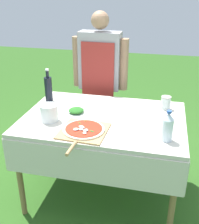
{
  "coord_description": "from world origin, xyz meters",
  "views": [
    {
      "loc": [
        0.45,
        -2.07,
        1.82
      ],
      "look_at": [
        -0.04,
        0.0,
        0.84
      ],
      "focal_mm": 45.0,
      "sensor_mm": 36.0,
      "label": 1
    }
  ],
  "objects_px": {
    "prep_table": "(104,126)",
    "sauce_jar": "(166,103)",
    "person_cook": "(100,75)",
    "oil_bottle": "(48,88)",
    "water_bottle": "(168,127)",
    "mixing_tub": "(49,113)",
    "pizza_on_peel": "(83,130)",
    "herb_container": "(76,111)"
  },
  "relations": [
    {
      "from": "person_cook",
      "to": "herb_container",
      "type": "height_order",
      "value": "person_cook"
    },
    {
      "from": "water_bottle",
      "to": "mixing_tub",
      "type": "xyz_separation_m",
      "value": [
        -0.93,
        0.11,
        -0.04
      ]
    },
    {
      "from": "water_bottle",
      "to": "mixing_tub",
      "type": "relative_size",
      "value": 1.6
    },
    {
      "from": "pizza_on_peel",
      "to": "oil_bottle",
      "type": "height_order",
      "value": "oil_bottle"
    },
    {
      "from": "oil_bottle",
      "to": "mixing_tub",
      "type": "bearing_deg",
      "value": -67.24
    },
    {
      "from": "water_bottle",
      "to": "mixing_tub",
      "type": "bearing_deg",
      "value": 173.43
    },
    {
      "from": "prep_table",
      "to": "mixing_tub",
      "type": "height_order",
      "value": "mixing_tub"
    },
    {
      "from": "person_cook",
      "to": "pizza_on_peel",
      "type": "bearing_deg",
      "value": 97.69
    },
    {
      "from": "prep_table",
      "to": "pizza_on_peel",
      "type": "height_order",
      "value": "pizza_on_peel"
    },
    {
      "from": "prep_table",
      "to": "oil_bottle",
      "type": "xyz_separation_m",
      "value": [
        -0.58,
        0.23,
        0.21
      ]
    },
    {
      "from": "person_cook",
      "to": "water_bottle",
      "type": "relative_size",
      "value": 6.86
    },
    {
      "from": "oil_bottle",
      "to": "water_bottle",
      "type": "height_order",
      "value": "oil_bottle"
    },
    {
      "from": "pizza_on_peel",
      "to": "herb_container",
      "type": "xyz_separation_m",
      "value": [
        -0.15,
        0.31,
        0.01
      ]
    },
    {
      "from": "oil_bottle",
      "to": "mixing_tub",
      "type": "xyz_separation_m",
      "value": [
        0.17,
        -0.4,
        -0.06
      ]
    },
    {
      "from": "person_cook",
      "to": "sauce_jar",
      "type": "relative_size",
      "value": 13.52
    },
    {
      "from": "prep_table",
      "to": "oil_bottle",
      "type": "distance_m",
      "value": 0.66
    },
    {
      "from": "pizza_on_peel",
      "to": "oil_bottle",
      "type": "distance_m",
      "value": 0.73
    },
    {
      "from": "herb_container",
      "to": "pizza_on_peel",
      "type": "bearing_deg",
      "value": -63.68
    },
    {
      "from": "mixing_tub",
      "to": "sauce_jar",
      "type": "distance_m",
      "value": 1.02
    },
    {
      "from": "person_cook",
      "to": "water_bottle",
      "type": "xyz_separation_m",
      "value": [
        0.72,
        -1.0,
        -0.02
      ]
    },
    {
      "from": "sauce_jar",
      "to": "pizza_on_peel",
      "type": "bearing_deg",
      "value": -135.46
    },
    {
      "from": "oil_bottle",
      "to": "sauce_jar",
      "type": "bearing_deg",
      "value": 3.0
    },
    {
      "from": "herb_container",
      "to": "water_bottle",
      "type": "bearing_deg",
      "value": -20.92
    },
    {
      "from": "pizza_on_peel",
      "to": "water_bottle",
      "type": "xyz_separation_m",
      "value": [
        0.61,
        0.02,
        0.09
      ]
    },
    {
      "from": "pizza_on_peel",
      "to": "water_bottle",
      "type": "relative_size",
      "value": 2.28
    },
    {
      "from": "pizza_on_peel",
      "to": "mixing_tub",
      "type": "height_order",
      "value": "mixing_tub"
    },
    {
      "from": "water_bottle",
      "to": "mixing_tub",
      "type": "height_order",
      "value": "water_bottle"
    },
    {
      "from": "person_cook",
      "to": "herb_container",
      "type": "relative_size",
      "value": 7.9
    },
    {
      "from": "prep_table",
      "to": "pizza_on_peel",
      "type": "bearing_deg",
      "value": -107.25
    },
    {
      "from": "pizza_on_peel",
      "to": "mixing_tub",
      "type": "xyz_separation_m",
      "value": [
        -0.32,
        0.13,
        0.05
      ]
    },
    {
      "from": "pizza_on_peel",
      "to": "mixing_tub",
      "type": "bearing_deg",
      "value": 161.58
    },
    {
      "from": "person_cook",
      "to": "sauce_jar",
      "type": "distance_m",
      "value": 0.83
    },
    {
      "from": "prep_table",
      "to": "sauce_jar",
      "type": "bearing_deg",
      "value": 29.82
    },
    {
      "from": "prep_table",
      "to": "sauce_jar",
      "type": "xyz_separation_m",
      "value": [
        0.5,
        0.29,
        0.14
      ]
    },
    {
      "from": "person_cook",
      "to": "mixing_tub",
      "type": "relative_size",
      "value": 10.96
    },
    {
      "from": "oil_bottle",
      "to": "person_cook",
      "type": "bearing_deg",
      "value": 52.71
    },
    {
      "from": "pizza_on_peel",
      "to": "sauce_jar",
      "type": "bearing_deg",
      "value": 47.42
    },
    {
      "from": "person_cook",
      "to": "sauce_jar",
      "type": "height_order",
      "value": "person_cook"
    },
    {
      "from": "prep_table",
      "to": "water_bottle",
      "type": "xyz_separation_m",
      "value": [
        0.52,
        -0.28,
        0.2
      ]
    },
    {
      "from": "oil_bottle",
      "to": "pizza_on_peel",
      "type": "bearing_deg",
      "value": -46.94
    },
    {
      "from": "person_cook",
      "to": "sauce_jar",
      "type": "bearing_deg",
      "value": 149.3
    },
    {
      "from": "prep_table",
      "to": "mixing_tub",
      "type": "relative_size",
      "value": 9.36
    }
  ]
}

